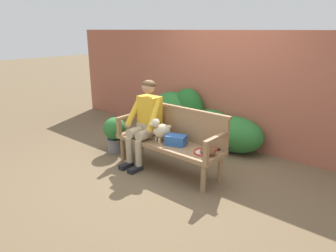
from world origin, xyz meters
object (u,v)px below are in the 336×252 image
(potted_plant, at_px, (115,133))
(tennis_racket, at_px, (206,152))
(dog_on_bench, at_px, (160,130))
(baseball_glove, at_px, (208,152))
(garden_bench, at_px, (168,146))
(person_seated, at_px, (146,119))
(sports_bag, at_px, (176,140))

(potted_plant, bearing_deg, tennis_racket, 2.19)
(dog_on_bench, bearing_deg, potted_plant, 179.57)
(dog_on_bench, bearing_deg, baseball_glove, 1.61)
(garden_bench, xyz_separation_m, person_seated, (-0.43, -0.02, 0.33))
(garden_bench, xyz_separation_m, baseball_glove, (0.72, -0.02, 0.10))
(person_seated, height_order, baseball_glove, person_seated)
(baseball_glove, distance_m, sports_bag, 0.56)
(tennis_racket, relative_size, baseball_glove, 2.58)
(tennis_racket, distance_m, sports_bag, 0.50)
(baseball_glove, bearing_deg, garden_bench, 157.86)
(person_seated, xyz_separation_m, baseball_glove, (1.15, -0.01, -0.23))
(garden_bench, bearing_deg, dog_on_bench, -157.01)
(potted_plant, bearing_deg, dog_on_bench, -0.43)
(dog_on_bench, relative_size, tennis_racket, 0.65)
(dog_on_bench, height_order, baseball_glove, dog_on_bench)
(baseball_glove, xyz_separation_m, potted_plant, (-1.88, -0.02, -0.14))
(tennis_racket, height_order, baseball_glove, baseball_glove)
(person_seated, bearing_deg, garden_bench, 2.32)
(baseball_glove, relative_size, sports_bag, 0.79)
(baseball_glove, bearing_deg, sports_bag, 157.57)
(garden_bench, distance_m, dog_on_bench, 0.27)
(person_seated, height_order, tennis_racket, person_seated)
(garden_bench, height_order, person_seated, person_seated)
(tennis_racket, bearing_deg, baseball_glove, -40.49)
(person_seated, xyz_separation_m, sports_bag, (0.58, 0.02, -0.20))
(person_seated, relative_size, potted_plant, 2.14)
(person_seated, height_order, dog_on_bench, person_seated)
(sports_bag, height_order, potted_plant, potted_plant)
(garden_bench, height_order, sports_bag, sports_bag)
(person_seated, bearing_deg, tennis_racket, 2.58)
(baseball_glove, bearing_deg, person_seated, 159.42)
(person_seated, distance_m, sports_bag, 0.62)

